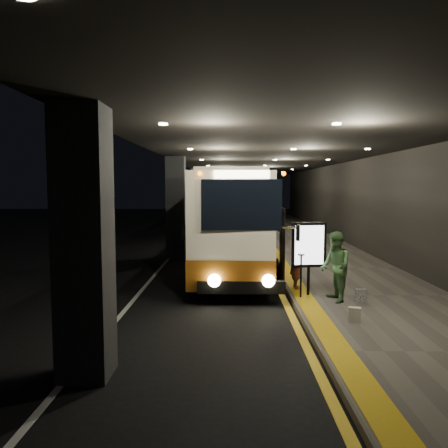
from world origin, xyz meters
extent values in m
plane|color=black|center=(0.00, 0.00, 0.00)|extent=(90.00, 90.00, 0.00)
cube|color=silver|center=(-1.80, 5.00, 0.01)|extent=(0.12, 50.00, 0.01)
cube|color=gold|center=(2.35, 5.00, 0.01)|extent=(0.18, 50.00, 0.01)
cube|color=#514C44|center=(4.75, 5.00, 0.07)|extent=(4.50, 50.00, 0.15)
cube|color=gold|center=(2.85, 5.00, 0.16)|extent=(0.50, 50.00, 0.01)
cube|color=black|center=(7.00, 5.00, 3.00)|extent=(0.10, 50.00, 6.00)
cube|color=black|center=(-1.50, -8.00, 2.20)|extent=(0.80, 0.80, 4.40)
cube|color=black|center=(-1.50, 4.00, 2.20)|extent=(0.80, 0.80, 4.40)
cube|color=black|center=(-1.50, 16.00, 2.20)|extent=(0.80, 0.80, 4.40)
cube|color=black|center=(2.50, 5.00, 4.60)|extent=(9.00, 50.00, 0.40)
cube|color=beige|center=(1.15, 1.76, 1.95)|extent=(2.88, 11.27, 3.17)
cube|color=brown|center=(1.15, 1.76, 0.79)|extent=(2.90, 11.29, 0.84)
cube|color=black|center=(1.15, -3.86, 2.65)|extent=(2.05, 0.16, 1.30)
cube|color=black|center=(1.15, -3.78, 0.51)|extent=(2.29, 0.36, 0.33)
cylinder|color=black|center=(0.10, -1.78, 0.47)|extent=(0.26, 0.93, 0.93)
cylinder|color=black|center=(2.19, -1.78, 0.47)|extent=(0.26, 0.93, 0.93)
cylinder|color=black|center=(0.10, 5.48, 0.47)|extent=(0.26, 0.93, 0.93)
cylinder|color=black|center=(2.19, 5.48, 0.47)|extent=(0.26, 0.93, 0.93)
sphere|color=#FFEAA5|center=(0.45, -3.87, 0.70)|extent=(0.34, 0.34, 0.34)
sphere|color=#FFEAA5|center=(1.85, -3.87, 0.70)|extent=(0.34, 0.34, 0.34)
cube|color=#FFF2BF|center=(1.15, -3.87, 3.43)|extent=(1.40, 0.12, 0.20)
cube|color=beige|center=(0.92, 15.72, 2.01)|extent=(2.42, 11.50, 3.26)
cube|color=brown|center=(0.92, 15.72, 0.81)|extent=(2.44, 11.52, 0.86)
cube|color=black|center=(0.92, 9.94, 2.73)|extent=(2.11, 0.07, 1.34)
cube|color=black|center=(0.92, 10.02, 0.53)|extent=(2.35, 0.26, 0.34)
cylinder|color=black|center=(-0.16, 12.08, 0.48)|extent=(0.27, 0.96, 0.96)
cylinder|color=black|center=(2.00, 12.08, 0.48)|extent=(0.27, 0.96, 0.96)
cylinder|color=black|center=(-0.16, 19.55, 0.48)|extent=(0.27, 0.96, 0.96)
cylinder|color=black|center=(2.00, 19.55, 0.48)|extent=(0.27, 0.96, 0.96)
cube|color=beige|center=(1.10, 29.45, 2.15)|extent=(3.05, 12.40, 3.49)
cube|color=brown|center=(1.10, 29.45, 0.87)|extent=(3.07, 12.42, 0.92)
cube|color=black|center=(1.10, 23.27, 2.92)|extent=(2.26, 0.15, 1.44)
cube|color=black|center=(1.10, 23.35, 0.56)|extent=(2.52, 0.35, 0.36)
cylinder|color=black|center=(-0.06, 25.55, 0.51)|extent=(0.29, 1.03, 1.03)
cylinder|color=black|center=(2.26, 25.55, 0.51)|extent=(0.29, 1.03, 1.03)
cylinder|color=black|center=(-0.06, 33.55, 0.51)|extent=(0.29, 1.03, 1.03)
cylinder|color=black|center=(2.26, 33.55, 0.51)|extent=(0.29, 1.03, 1.03)
imported|color=#C75D60|center=(2.80, -2.37, 0.92)|extent=(0.42, 0.59, 1.54)
imported|color=#426D3C|center=(3.57, -3.81, 1.06)|extent=(0.65, 0.94, 1.82)
cube|color=black|center=(4.23, -3.84, 0.32)|extent=(0.28, 0.13, 0.33)
cube|color=beige|center=(3.59, -5.55, 0.32)|extent=(0.30, 0.22, 0.33)
cylinder|color=black|center=(3.00, -3.17, 0.54)|extent=(0.08, 0.08, 0.78)
cube|color=black|center=(3.00, -3.17, 1.54)|extent=(0.95, 0.23, 1.22)
cube|color=white|center=(3.00, -3.23, 1.54)|extent=(0.80, 0.13, 1.06)
cylinder|color=black|center=(2.75, -3.44, 0.73)|extent=(0.05, 0.05, 1.16)
camera|label=1|loc=(0.86, -14.94, 3.13)|focal=35.00mm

